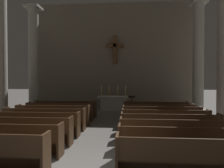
{
  "coord_description": "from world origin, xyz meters",
  "views": [
    {
      "loc": [
        1.08,
        -4.59,
        2.18
      ],
      "look_at": [
        0.0,
        8.54,
        1.89
      ],
      "focal_mm": 33.03,
      "sensor_mm": 36.0,
      "label": 1
    }
  ],
  "objects_px": {
    "pew_right_row_6": "(161,116)",
    "pew_right_row_8": "(156,110)",
    "lectern": "(132,105)",
    "candlestick_inner_right": "(118,93)",
    "pew_left_row_2": "(1,139)",
    "pew_left_row_6": "(53,115)",
    "pew_left_row_8": "(66,109)",
    "pew_right_row_4": "(170,126)",
    "column_left_third": "(34,60)",
    "pew_left_row_7": "(60,111)",
    "candlestick_outer_right": "(126,93)",
    "pew_left_row_4": "(33,124)",
    "pew_right_row_5": "(165,121)",
    "pew_right_row_1": "(198,158)",
    "pew_right_row_7": "(158,113)",
    "pew_left_row_3": "(19,130)",
    "column_right_third": "(198,58)",
    "altar": "(113,103)",
    "candlestick_inner_left": "(109,93)",
    "candlestick_outer_left": "(101,93)",
    "pew_right_row_3": "(176,133)",
    "pew_left_row_5": "(44,119)",
    "column_left_second": "(0,53)"
  },
  "relations": [
    {
      "from": "pew_right_row_1",
      "to": "pew_right_row_8",
      "type": "xyz_separation_m",
      "value": [
        0.0,
        7.07,
        0.0
      ]
    },
    {
      "from": "pew_left_row_3",
      "to": "pew_left_row_8",
      "type": "relative_size",
      "value": 1.0
    },
    {
      "from": "pew_right_row_1",
      "to": "column_left_second",
      "type": "relative_size",
      "value": 0.48
    },
    {
      "from": "pew_right_row_6",
      "to": "pew_left_row_2",
      "type": "bearing_deg",
      "value": -141.89
    },
    {
      "from": "pew_right_row_6",
      "to": "column_right_third",
      "type": "xyz_separation_m",
      "value": [
        3.11,
        4.56,
        3.12
      ]
    },
    {
      "from": "pew_right_row_5",
      "to": "candlestick_inner_right",
      "type": "height_order",
      "value": "candlestick_inner_right"
    },
    {
      "from": "column_right_third",
      "to": "altar",
      "type": "xyz_separation_m",
      "value": [
        -5.69,
        0.18,
        -3.06
      ]
    },
    {
      "from": "pew_right_row_4",
      "to": "pew_right_row_7",
      "type": "distance_m",
      "value": 3.03
    },
    {
      "from": "pew_left_row_8",
      "to": "pew_right_row_4",
      "type": "bearing_deg",
      "value": -38.11
    },
    {
      "from": "pew_left_row_7",
      "to": "altar",
      "type": "distance_m",
      "value": 4.53
    },
    {
      "from": "pew_right_row_5",
      "to": "pew_left_row_8",
      "type": "bearing_deg",
      "value": 149.53
    },
    {
      "from": "pew_right_row_5",
      "to": "pew_right_row_6",
      "type": "distance_m",
      "value": 1.01
    },
    {
      "from": "pew_left_row_3",
      "to": "pew_right_row_6",
      "type": "bearing_deg",
      "value": 30.47
    },
    {
      "from": "pew_left_row_4",
      "to": "pew_left_row_6",
      "type": "distance_m",
      "value": 2.02
    },
    {
      "from": "pew_right_row_7",
      "to": "candlestick_outer_left",
      "type": "distance_m",
      "value": 5.12
    },
    {
      "from": "pew_right_row_8",
      "to": "column_right_third",
      "type": "height_order",
      "value": "column_right_third"
    },
    {
      "from": "pew_right_row_8",
      "to": "column_left_third",
      "type": "relative_size",
      "value": 0.48
    },
    {
      "from": "pew_left_row_2",
      "to": "pew_right_row_7",
      "type": "bearing_deg",
      "value": 44.44
    },
    {
      "from": "pew_left_row_6",
      "to": "pew_left_row_7",
      "type": "relative_size",
      "value": 1.0
    },
    {
      "from": "pew_left_row_4",
      "to": "candlestick_inner_left",
      "type": "xyz_separation_m",
      "value": [
        2.27,
        6.76,
        0.78
      ]
    },
    {
      "from": "column_left_third",
      "to": "pew_right_row_8",
      "type": "bearing_deg",
      "value": -17.13
    },
    {
      "from": "pew_left_row_8",
      "to": "pew_left_row_3",
      "type": "bearing_deg",
      "value": -90.0
    },
    {
      "from": "pew_left_row_8",
      "to": "pew_right_row_5",
      "type": "relative_size",
      "value": 1.0
    },
    {
      "from": "column_right_third",
      "to": "pew_left_row_5",
      "type": "bearing_deg",
      "value": -145.99
    },
    {
      "from": "pew_left_row_3",
      "to": "column_left_third",
      "type": "relative_size",
      "value": 0.48
    },
    {
      "from": "pew_left_row_4",
      "to": "altar",
      "type": "distance_m",
      "value": 7.23
    },
    {
      "from": "pew_left_row_7",
      "to": "candlestick_outer_right",
      "type": "xyz_separation_m",
      "value": [
        3.42,
        3.73,
        0.78
      ]
    },
    {
      "from": "pew_right_row_3",
      "to": "pew_right_row_4",
      "type": "xyz_separation_m",
      "value": [
        0.0,
        1.01,
        0.0
      ]
    },
    {
      "from": "pew_left_row_4",
      "to": "altar",
      "type": "xyz_separation_m",
      "value": [
        2.57,
        6.76,
        0.06
      ]
    },
    {
      "from": "pew_left_row_7",
      "to": "candlestick_inner_right",
      "type": "bearing_deg",
      "value": 52.39
    },
    {
      "from": "column_right_third",
      "to": "column_left_second",
      "type": "bearing_deg",
      "value": -161.39
    },
    {
      "from": "pew_left_row_4",
      "to": "pew_right_row_5",
      "type": "height_order",
      "value": "same"
    },
    {
      "from": "pew_left_row_4",
      "to": "pew_right_row_4",
      "type": "height_order",
      "value": "same"
    },
    {
      "from": "pew_right_row_4",
      "to": "column_right_third",
      "type": "distance_m",
      "value": 7.92
    },
    {
      "from": "pew_left_row_3",
      "to": "pew_left_row_8",
      "type": "distance_m",
      "value": 5.05
    },
    {
      "from": "pew_left_row_2",
      "to": "pew_left_row_8",
      "type": "distance_m",
      "value": 6.06
    },
    {
      "from": "pew_left_row_7",
      "to": "candlestick_inner_left",
      "type": "distance_m",
      "value": 4.44
    },
    {
      "from": "altar",
      "to": "candlestick_inner_left",
      "type": "bearing_deg",
      "value": 180.0
    },
    {
      "from": "pew_right_row_6",
      "to": "pew_right_row_8",
      "type": "relative_size",
      "value": 1.0
    },
    {
      "from": "pew_right_row_7",
      "to": "column_right_third",
      "type": "relative_size",
      "value": 0.48
    },
    {
      "from": "pew_left_row_6",
      "to": "pew_right_row_5",
      "type": "relative_size",
      "value": 1.0
    },
    {
      "from": "candlestick_outer_left",
      "to": "candlestick_inner_right",
      "type": "distance_m",
      "value": 1.15
    },
    {
      "from": "pew_left_row_3",
      "to": "pew_right_row_4",
      "type": "bearing_deg",
      "value": 11.09
    },
    {
      "from": "pew_right_row_5",
      "to": "candlestick_inner_right",
      "type": "xyz_separation_m",
      "value": [
        -2.27,
        5.75,
        0.78
      ]
    },
    {
      "from": "pew_left_row_8",
      "to": "pew_right_row_4",
      "type": "distance_m",
      "value": 6.54
    },
    {
      "from": "lectern",
      "to": "candlestick_inner_right",
      "type": "bearing_deg",
      "value": 128.5
    },
    {
      "from": "column_right_third",
      "to": "candlestick_outer_left",
      "type": "relative_size",
      "value": 9.66
    },
    {
      "from": "pew_left_row_2",
      "to": "candlestick_inner_right",
      "type": "xyz_separation_m",
      "value": [
        2.87,
        8.78,
        0.78
      ]
    },
    {
      "from": "pew_left_row_2",
      "to": "pew_left_row_6",
      "type": "height_order",
      "value": "same"
    },
    {
      "from": "pew_left_row_2",
      "to": "pew_left_row_5",
      "type": "distance_m",
      "value": 3.03
    }
  ]
}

